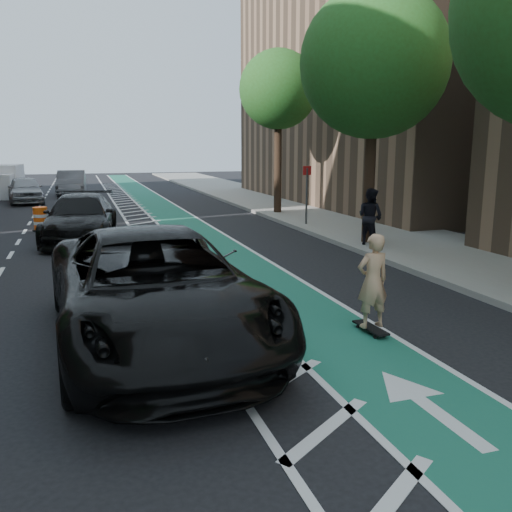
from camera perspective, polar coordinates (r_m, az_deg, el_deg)
name	(u,v)px	position (r m, az deg, el deg)	size (l,w,h in m)	color
ground	(163,358)	(8.79, -9.80, -10.54)	(120.00, 120.00, 0.00)	black
bike_lane	(206,242)	(18.83, -5.24, 1.50)	(2.00, 90.00, 0.01)	#1B6054
buffer_strip	(163,244)	(18.56, -9.76, 1.23)	(1.40, 90.00, 0.01)	silver
sidewalk_right	(373,231)	(21.20, 12.17, 2.61)	(5.00, 90.00, 0.15)	gray
curb_right	(314,234)	(20.09, 6.10, 2.33)	(0.12, 90.00, 0.16)	gray
building_right_far	(415,33)	(34.24, 16.36, 21.59)	(14.00, 22.00, 19.00)	#84664C
tree_r_c	(368,66)	(18.59, 11.69, 19.04)	(4.20, 4.20, 7.90)	#382619
tree_r_d	(280,90)	(25.82, 2.51, 17.10)	(4.20, 4.20, 7.90)	#382619
sign_post	(307,194)	(21.97, 5.35, 6.48)	(0.35, 0.08, 2.47)	#4C4C4C
skateboard	(371,328)	(9.93, 11.97, -7.42)	(0.28, 0.87, 0.12)	black
skateboarder	(373,281)	(9.69, 12.18, -2.59)	(0.61, 0.40, 1.68)	tan
suv_near	(154,288)	(9.20, -10.69, -3.33)	(3.15, 6.82, 1.90)	black
suv_far	(81,218)	(19.86, -17.99, 3.82)	(2.24, 5.50, 1.60)	black
car_silver	(25,190)	(34.23, -23.11, 6.45)	(1.82, 4.52, 1.54)	#98999D
car_grey	(72,183)	(38.54, -18.85, 7.30)	(1.74, 4.98, 1.64)	slate
pedestrian	(370,217)	(17.69, 11.92, 4.09)	(0.88, 0.68, 1.81)	black
box_truck	(1,182)	(39.05, -25.26, 7.04)	(2.49, 5.02, 2.04)	white
barrel_b	(60,233)	(19.40, -19.97, 2.33)	(0.62, 0.62, 0.85)	#FD4B0D
barrel_c	(41,220)	(22.81, -21.71, 3.58)	(0.68, 0.68, 0.92)	#FD570D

